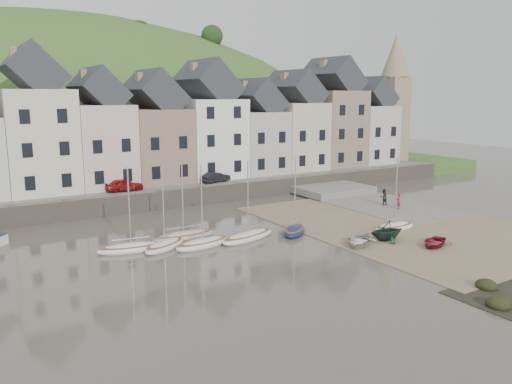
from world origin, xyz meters
TOP-DOWN VIEW (x-y plane):
  - ground at (0.00, 0.00)m, footprint 160.00×160.00m
  - quay_land at (0.00, 32.00)m, footprint 90.00×30.00m
  - quay_street at (0.00, 20.50)m, footprint 70.00×7.00m
  - seawall at (0.00, 17.00)m, footprint 70.00×1.20m
  - beach at (11.00, 0.00)m, footprint 18.00×26.00m
  - slipway at (15.00, 8.00)m, footprint 8.00×18.00m
  - hillside at (-5.00, 60.00)m, footprint 134.40×84.00m
  - townhouse_terrace at (1.76, 24.00)m, footprint 61.05×8.00m
  - church_spire at (34.55, 24.00)m, footprint 4.00×4.00m
  - sailboat_0 at (-11.26, 4.75)m, footprint 5.00×2.24m
  - sailboat_1 at (-8.98, 4.08)m, footprint 4.28×3.35m
  - sailboat_2 at (-6.77, 5.72)m, footprint 5.05×1.51m
  - sailboat_3 at (-6.42, 3.09)m, footprint 4.72×2.17m
  - sailboat_4 at (-2.58, 3.00)m, footprint 5.53×2.90m
  - sailboat_5 at (1.49, 2.52)m, footprint 3.81×3.67m
  - sailboat_6 at (9.22, -0.88)m, footprint 4.16×1.50m
  - rowboat_white at (3.50, -2.74)m, footprint 4.16×3.96m
  - rowboat_green at (6.23, -2.90)m, footprint 3.17×2.82m
  - rowboat_red at (8.05, -5.89)m, footprint 3.56×3.11m
  - person_red at (15.18, 4.29)m, footprint 0.66×0.53m
  - person_dark at (15.17, 6.27)m, footprint 0.85×0.69m
  - car_left at (-6.99, 19.50)m, footprint 3.77×1.67m
  - car_right at (3.16, 19.50)m, footprint 3.63×2.03m

SIDE VIEW (x-z plane):
  - hillside at x=-5.00m, z-range -59.99..24.01m
  - ground at x=0.00m, z-range 0.00..0.00m
  - beach at x=11.00m, z-range 0.00..0.06m
  - slipway at x=15.00m, z-range 0.00..0.12m
  - sailboat_4 at x=-2.58m, z-range -2.90..3.42m
  - sailboat_2 at x=-6.77m, z-range -2.90..3.42m
  - sailboat_0 at x=-11.26m, z-range -2.90..3.42m
  - sailboat_3 at x=-6.42m, z-range -2.90..3.42m
  - sailboat_6 at x=9.22m, z-range -2.89..3.43m
  - sailboat_1 at x=-8.98m, z-range -2.89..3.43m
  - sailboat_5 at x=1.49m, z-range -2.89..3.43m
  - rowboat_red at x=8.05m, z-range 0.06..0.68m
  - rowboat_white at x=3.50m, z-range 0.06..0.76m
  - quay_land at x=0.00m, z-range 0.00..1.50m
  - rowboat_green at x=6.23m, z-range 0.06..1.58m
  - person_red at x=15.18m, z-range 0.12..1.68m
  - seawall at x=0.00m, z-range 0.00..1.80m
  - person_dark at x=15.17m, z-range 0.12..1.76m
  - quay_street at x=0.00m, z-range 1.50..1.60m
  - car_right at x=3.16m, z-range 1.60..2.73m
  - car_left at x=-6.99m, z-range 1.60..2.86m
  - townhouse_terrace at x=1.76m, z-range 0.36..14.29m
  - church_spire at x=34.55m, z-range 2.06..20.06m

